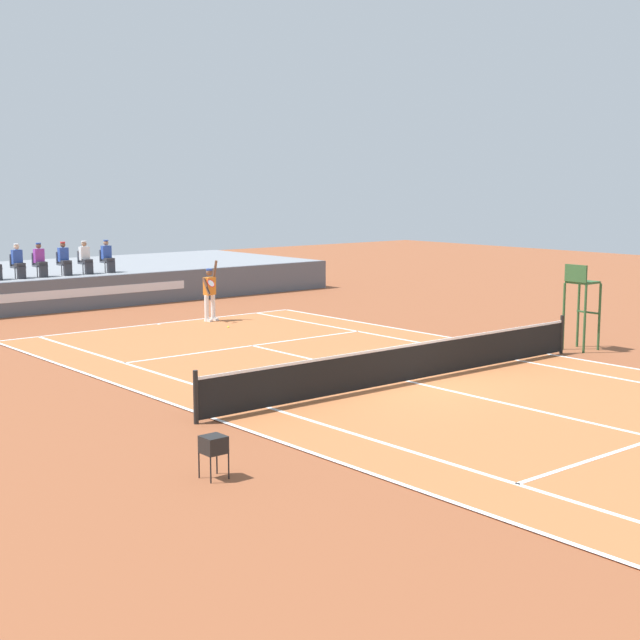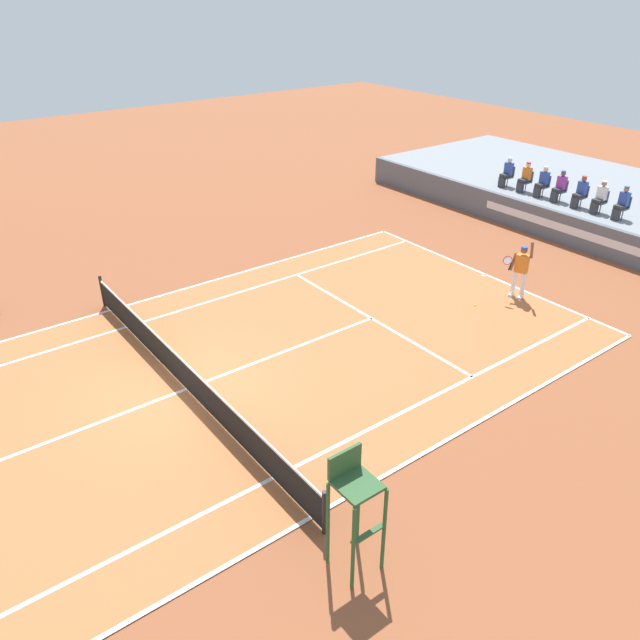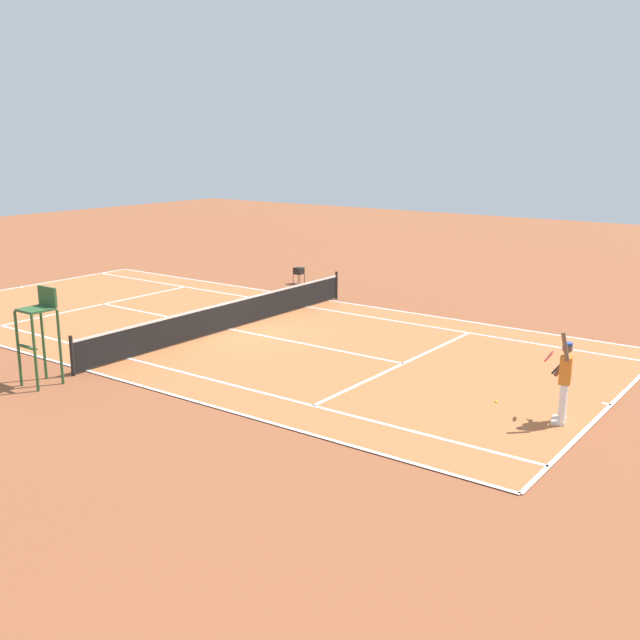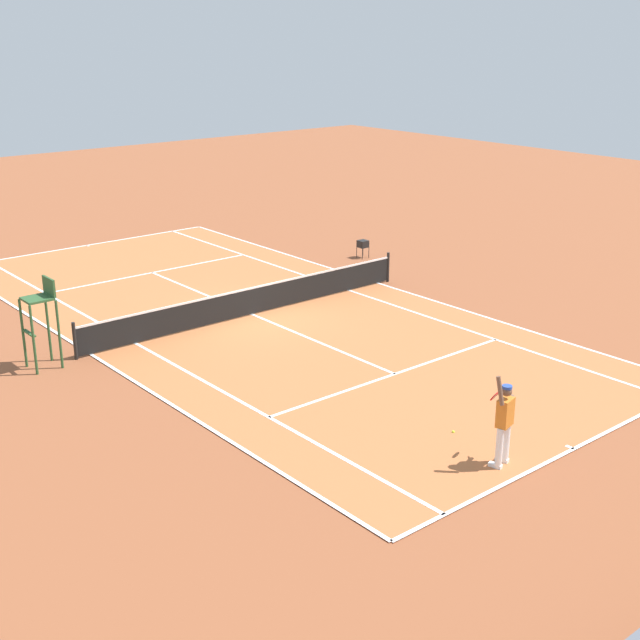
{
  "view_description": "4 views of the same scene",
  "coord_description": "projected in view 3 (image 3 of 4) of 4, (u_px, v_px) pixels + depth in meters",
  "views": [
    {
      "loc": [
        -15.35,
        -15.08,
        4.66
      ],
      "look_at": [
        0.53,
        3.97,
        1.0
      ],
      "focal_mm": 51.84,
      "sensor_mm": 36.0,
      "label": 1
    },
    {
      "loc": [
        12.63,
        -5.14,
        9.35
      ],
      "look_at": [
        0.53,
        3.97,
        1.0
      ],
      "focal_mm": 34.6,
      "sensor_mm": 36.0,
      "label": 2
    },
    {
      "loc": [
        16.99,
        16.05,
        5.94
      ],
      "look_at": [
        0.53,
        3.97,
        1.0
      ],
      "focal_mm": 41.77,
      "sensor_mm": 36.0,
      "label": 3
    },
    {
      "loc": [
        14.81,
        21.1,
        8.62
      ],
      "look_at": [
        0.53,
        3.97,
        1.0
      ],
      "focal_mm": 48.04,
      "sensor_mm": 36.0,
      "label": 4
    }
  ],
  "objects": [
    {
      "name": "tennis_player",
      "position": [
        564.0,
        379.0,
        15.81
      ],
      "size": [
        0.74,
        0.76,
        2.08
      ],
      "color": "white",
      "rests_on": "ground"
    },
    {
      "name": "court",
      "position": [
        230.0,
        330.0,
        23.94
      ],
      "size": [
        11.08,
        23.88,
        0.03
      ],
      "color": "#B76638",
      "rests_on": "ground"
    },
    {
      "name": "net",
      "position": [
        230.0,
        314.0,
        23.81
      ],
      "size": [
        11.98,
        0.1,
        1.07
      ],
      "color": "black",
      "rests_on": "ground"
    },
    {
      "name": "ball_hopper",
      "position": [
        299.0,
        271.0,
        31.49
      ],
      "size": [
        0.36,
        0.36,
        0.7
      ],
      "color": "black",
      "rests_on": "ground"
    },
    {
      "name": "umpire_chair",
      "position": [
        40.0,
        324.0,
        18.26
      ],
      "size": [
        0.77,
        0.77,
        2.44
      ],
      "color": "#2D562D",
      "rests_on": "ground"
    },
    {
      "name": "tennis_ball",
      "position": [
        496.0,
        402.0,
        17.27
      ],
      "size": [
        0.07,
        0.07,
        0.07
      ],
      "primitive_type": "sphere",
      "color": "#D1E533",
      "rests_on": "ground"
    },
    {
      "name": "ground_plane",
      "position": [
        230.0,
        330.0,
        23.94
      ],
      "size": [
        80.0,
        80.0,
        0.0
      ],
      "primitive_type": "plane",
      "color": "brown"
    }
  ]
}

